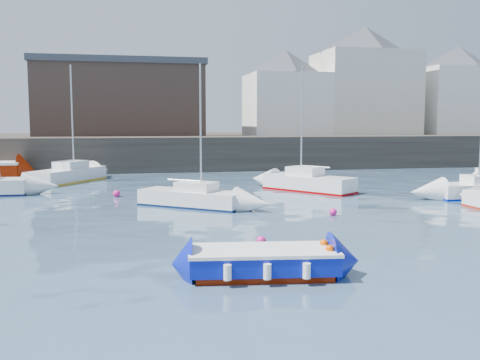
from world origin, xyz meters
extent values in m
plane|color=#2D4760|center=(0.00, 0.00, 0.00)|extent=(220.00, 220.00, 0.00)
cube|color=#28231E|center=(0.00, 35.00, 1.50)|extent=(90.00, 5.00, 3.00)
cube|color=#28231E|center=(0.00, 53.00, 1.40)|extent=(90.00, 32.00, 2.80)
cube|color=beige|center=(20.00, 42.00, 7.30)|extent=(10.00, 8.00, 9.00)
pyramid|color=#3A3D44|center=(20.00, 42.00, 13.20)|extent=(13.36, 13.36, 2.80)
cube|color=white|center=(31.00, 41.50, 6.55)|extent=(9.00, 7.00, 7.50)
pyramid|color=#3A3D44|center=(31.00, 41.50, 11.53)|extent=(11.88, 11.88, 2.45)
cube|color=white|center=(11.00, 41.50, 6.05)|extent=(8.00, 7.00, 6.50)
pyramid|color=#3A3D44|center=(11.00, 41.50, 10.53)|extent=(11.14, 11.14, 2.45)
cube|color=#3D2D26|center=(-6.00, 43.00, 6.30)|extent=(16.00, 10.00, 7.00)
cube|color=#3A3D44|center=(-6.00, 43.00, 10.10)|extent=(16.40, 10.40, 0.60)
cube|color=#7B1500|center=(-1.61, 0.97, 0.09)|extent=(3.87, 1.99, 0.18)
cube|color=#0816A7|center=(-1.61, 0.97, 0.44)|extent=(4.21, 2.24, 0.51)
cube|color=white|center=(-1.61, 0.97, 0.74)|extent=(4.30, 2.28, 0.09)
cube|color=white|center=(-1.61, 0.97, 0.52)|extent=(3.35, 1.62, 0.46)
cube|color=tan|center=(-1.61, 0.97, 0.63)|extent=(0.44, 1.23, 0.07)
cylinder|color=white|center=(-2.51, 2.06, 0.40)|extent=(0.21, 0.21, 0.40)
cylinder|color=white|center=(-2.76, 0.15, 0.40)|extent=(0.21, 0.21, 0.40)
cylinder|color=white|center=(-1.48, 1.92, 0.40)|extent=(0.21, 0.21, 0.40)
cylinder|color=white|center=(-1.73, 0.01, 0.40)|extent=(0.21, 0.21, 0.40)
cylinder|color=white|center=(-0.46, 1.79, 0.40)|extent=(0.21, 0.21, 0.40)
cylinder|color=white|center=(-0.71, -0.12, 0.40)|extent=(0.21, 0.21, 0.40)
cube|color=white|center=(-2.15, 13.74, 0.41)|extent=(5.42, 4.76, 0.82)
cube|color=#091A3F|center=(-2.15, 13.74, 0.05)|extent=(5.47, 4.81, 0.11)
cube|color=white|center=(-1.93, 13.57, 1.05)|extent=(2.33, 2.22, 0.46)
cylinder|color=silver|center=(-1.71, 13.40, 3.98)|extent=(0.09, 0.09, 6.32)
cube|color=white|center=(5.72, 18.53, 0.48)|extent=(5.02, 5.86, 0.96)
cube|color=#950001|center=(5.72, 18.53, 0.06)|extent=(5.07, 5.92, 0.13)
cube|color=white|center=(5.54, 18.76, 1.23)|extent=(2.36, 2.50, 0.54)
cylinder|color=silver|center=(5.37, 19.00, 4.35)|extent=(0.11, 0.11, 6.78)
cube|color=white|center=(-9.57, 26.86, 0.48)|extent=(5.09, 6.60, 0.97)
cube|color=gold|center=(-9.57, 26.86, 0.06)|extent=(5.14, 6.66, 0.13)
cube|color=white|center=(-9.40, 27.13, 1.24)|extent=(2.49, 2.73, 0.54)
cylinder|color=silver|center=(-9.24, 27.41, 4.68)|extent=(0.11, 0.11, 7.42)
sphere|color=#E6197E|center=(-0.76, 4.64, 0.00)|extent=(0.34, 0.34, 0.34)
sphere|color=#E6197E|center=(3.93, 9.83, 0.00)|extent=(0.36, 0.36, 0.36)
sphere|color=#E6197E|center=(-5.99, 18.25, 0.00)|extent=(0.40, 0.40, 0.40)
camera|label=1|loc=(-5.14, -13.08, 4.24)|focal=40.00mm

